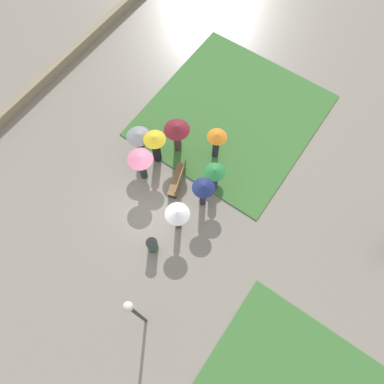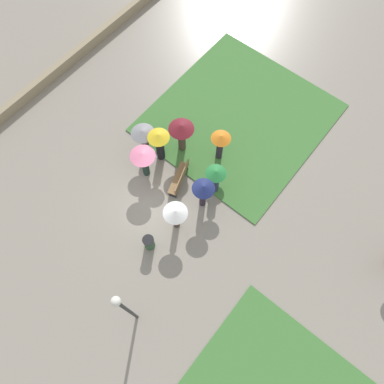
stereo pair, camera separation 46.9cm
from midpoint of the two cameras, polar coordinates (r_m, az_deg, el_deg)
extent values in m
plane|color=gray|center=(17.33, -5.05, -1.13)|extent=(90.00, 90.00, 0.00)
cube|color=#427A38|center=(19.59, 7.86, 11.15)|extent=(8.39, 7.93, 0.06)
cube|color=gray|center=(21.55, -23.60, 13.14)|extent=(45.00, 0.35, 0.60)
cube|color=brown|center=(17.24, -1.32, 2.10)|extent=(1.76, 0.95, 0.05)
cube|color=brown|center=(16.98, -0.77, 2.28)|extent=(1.64, 0.60, 0.45)
cube|color=#232326|center=(17.75, -0.43, 3.86)|extent=(0.20, 0.38, 0.40)
cube|color=#232326|center=(17.15, -2.20, -0.37)|extent=(0.20, 0.38, 0.40)
cylinder|color=#2D2D30|center=(13.91, -8.65, -17.48)|extent=(0.12, 0.12, 4.50)
sphere|color=white|center=(11.55, -10.37, -16.14)|extent=(0.32, 0.32, 0.32)
cylinder|color=#335638|center=(16.23, -5.73, -7.73)|extent=(0.46, 0.46, 0.82)
cylinder|color=black|center=(15.82, -5.87, -7.30)|extent=(0.50, 0.50, 0.03)
cylinder|color=#47382D|center=(18.00, -0.79, 7.61)|extent=(0.50, 0.50, 1.13)
sphere|color=tan|center=(17.42, -0.82, 8.76)|extent=(0.22, 0.22, 0.22)
cylinder|color=#4C4C4F|center=(17.18, -0.83, 9.27)|extent=(0.02, 0.02, 0.35)
cone|color=maroon|center=(16.93, -0.85, 9.83)|extent=(1.18, 1.18, 0.26)
cylinder|color=#47382D|center=(16.37, -1.58, -4.50)|extent=(0.36, 0.36, 0.96)
sphere|color=beige|center=(15.83, -1.63, -3.80)|extent=(0.20, 0.20, 0.20)
cylinder|color=#4C4C4F|center=(15.57, -1.66, -3.46)|extent=(0.02, 0.02, 0.35)
cone|color=white|center=(15.28, -1.69, -3.06)|extent=(1.05, 1.05, 0.27)
cylinder|color=#2D2333|center=(17.80, 4.94, 6.23)|extent=(0.36, 0.36, 1.14)
sphere|color=brown|center=(17.23, 5.12, 7.33)|extent=(0.20, 0.20, 0.20)
cylinder|color=#4C4C4F|center=(17.00, 5.19, 7.81)|extent=(0.02, 0.02, 0.35)
cone|color=orange|center=(16.76, 5.27, 8.30)|extent=(0.91, 0.91, 0.20)
cylinder|color=black|center=(17.77, -4.06, 6.31)|extent=(0.48, 0.48, 1.18)
sphere|color=brown|center=(17.17, -4.22, 7.49)|extent=(0.23, 0.23, 0.23)
cylinder|color=#4C4C4F|center=(16.92, -4.28, 7.99)|extent=(0.02, 0.02, 0.35)
cone|color=gold|center=(16.68, -4.35, 8.51)|extent=(1.00, 1.00, 0.22)
cylinder|color=#47382D|center=(18.09, -6.36, 7.07)|extent=(0.48, 0.48, 1.00)
sphere|color=tan|center=(17.57, -6.56, 8.07)|extent=(0.21, 0.21, 0.21)
cylinder|color=#4C4C4F|center=(17.34, -6.66, 8.56)|extent=(0.02, 0.02, 0.35)
cone|color=gray|center=(17.12, -6.76, 9.03)|extent=(1.10, 1.10, 0.19)
cylinder|color=#282D47|center=(17.02, 4.24, 1.18)|extent=(0.54, 0.54, 1.08)
sphere|color=beige|center=(16.44, 4.39, 2.12)|extent=(0.20, 0.20, 0.20)
cylinder|color=#4C4C4F|center=(16.19, 4.46, 2.54)|extent=(0.02, 0.02, 0.35)
cone|color=#237A38|center=(15.95, 4.53, 2.98)|extent=(0.92, 0.92, 0.20)
cylinder|color=#1E3328|center=(17.43, -6.33, 3.70)|extent=(0.38, 0.38, 1.12)
sphere|color=tan|center=(16.85, -6.56, 4.73)|extent=(0.21, 0.21, 0.21)
cylinder|color=#4C4C4F|center=(16.61, -6.66, 5.19)|extent=(0.02, 0.02, 0.35)
cone|color=pink|center=(16.36, -6.76, 5.67)|extent=(1.14, 1.14, 0.22)
cylinder|color=#2D2333|center=(16.69, 2.45, -1.06)|extent=(0.33, 0.33, 1.10)
sphere|color=tan|center=(16.09, 2.54, -0.16)|extent=(0.22, 0.22, 0.22)
cylinder|color=#4C4C4F|center=(15.83, 2.58, 0.25)|extent=(0.02, 0.02, 0.35)
cone|color=navy|center=(15.57, 2.63, 0.67)|extent=(0.99, 0.99, 0.22)
camera|label=1|loc=(0.23, -89.17, 1.89)|focal=35.00mm
camera|label=2|loc=(0.23, 90.83, -1.89)|focal=35.00mm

